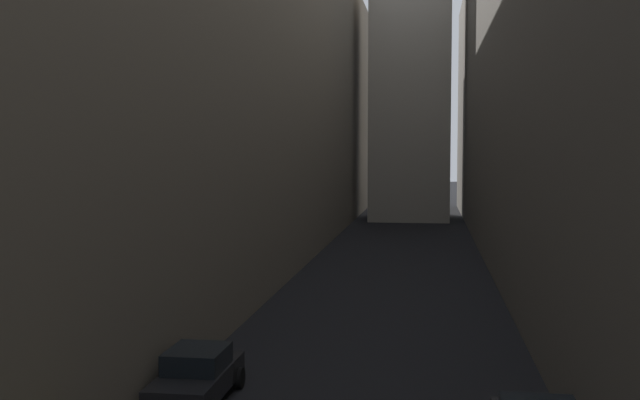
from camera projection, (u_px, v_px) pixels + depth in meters
name	position (u px, v px, depth m)	size (l,w,h in m)	color
ground_plane	(392.00, 278.00, 41.78)	(264.00, 264.00, 0.00)	black
building_block_left	(190.00, 69.00, 44.71)	(13.19, 108.00, 23.77)	#756B5B
building_block_right	(587.00, 61.00, 41.47)	(10.04, 108.00, 23.97)	#60594F
parked_car_left_far	(197.00, 376.00, 21.08)	(1.91, 4.25, 1.54)	black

